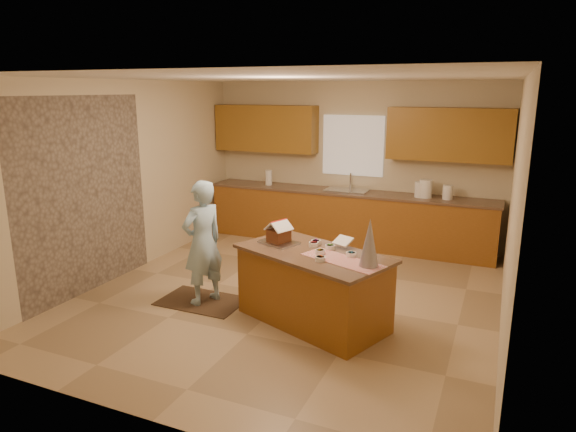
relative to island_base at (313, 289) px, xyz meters
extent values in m
plane|color=tan|center=(-0.54, 0.57, -0.40)|extent=(5.50, 5.50, 0.00)
plane|color=silver|center=(-0.54, 0.57, 2.30)|extent=(5.50, 5.50, 0.00)
plane|color=beige|center=(-0.54, 3.32, 0.95)|extent=(5.50, 5.50, 0.00)
plane|color=beige|center=(-0.54, -2.18, 0.95)|extent=(5.50, 5.50, 0.00)
plane|color=beige|center=(-3.04, 0.57, 0.95)|extent=(5.50, 5.50, 0.00)
plane|color=beige|center=(1.96, 0.57, 0.95)|extent=(5.50, 5.50, 0.00)
plane|color=gray|center=(-3.02, -0.23, 0.85)|extent=(0.00, 2.50, 2.50)
cube|color=white|center=(-0.54, 3.29, 1.25)|extent=(1.05, 0.03, 1.00)
cube|color=brown|center=(-0.54, 3.02, 0.04)|extent=(4.80, 0.60, 0.88)
cube|color=brown|center=(-0.54, 3.02, 0.50)|extent=(4.85, 0.63, 0.04)
cube|color=#8E591E|center=(-2.09, 3.14, 1.50)|extent=(1.85, 0.35, 0.80)
cube|color=#8E591E|center=(1.01, 3.14, 1.50)|extent=(1.85, 0.35, 0.80)
cube|color=silver|center=(-0.54, 3.02, 0.49)|extent=(0.70, 0.45, 0.12)
cylinder|color=silver|center=(-0.54, 3.20, 0.66)|extent=(0.03, 0.03, 0.28)
cube|color=brown|center=(0.00, 0.00, 0.00)|extent=(1.82, 1.35, 0.80)
cube|color=brown|center=(0.00, 0.00, 0.42)|extent=(1.91, 1.45, 0.04)
cube|color=#AD130C|center=(0.38, -0.15, 0.44)|extent=(0.96, 0.63, 0.01)
cube|color=silver|center=(-0.48, 0.14, 0.45)|extent=(0.50, 0.44, 0.02)
cube|color=white|center=(0.25, 0.27, 0.52)|extent=(0.24, 0.22, 0.09)
cone|color=silver|center=(0.68, -0.21, 0.68)|extent=(0.26, 0.26, 0.50)
cube|color=black|center=(-1.47, -0.02, -0.39)|extent=(1.03, 0.67, 0.01)
imported|color=#A0C9E3|center=(-1.42, -0.02, 0.37)|extent=(0.54, 0.65, 1.52)
cylinder|color=white|center=(0.65, 3.02, 0.64)|extent=(0.18, 0.18, 0.24)
cylinder|color=white|center=(0.74, 3.02, 0.66)|extent=(0.20, 0.20, 0.28)
cylinder|color=white|center=(1.07, 3.02, 0.63)|extent=(0.15, 0.15, 0.22)
cylinder|color=white|center=(-1.98, 3.02, 0.65)|extent=(0.12, 0.12, 0.26)
cube|color=brown|center=(-0.48, 0.14, 0.53)|extent=(0.26, 0.28, 0.14)
cube|color=white|center=(-0.53, 0.16, 0.65)|extent=(0.22, 0.28, 0.11)
cube|color=white|center=(-0.43, 0.12, 0.65)|extent=(0.22, 0.28, 0.11)
cylinder|color=red|center=(-0.48, 0.14, 0.70)|extent=(0.11, 0.24, 0.02)
cylinder|color=#D45A25|center=(0.17, -0.26, 0.46)|extent=(0.11, 0.11, 0.05)
cylinder|color=#3387C2|center=(0.43, 0.00, 0.46)|extent=(0.11, 0.11, 0.05)
cylinder|color=green|center=(0.14, 0.16, 0.46)|extent=(0.11, 0.11, 0.05)
cylinder|color=yellow|center=(0.09, -0.04, 0.46)|extent=(0.11, 0.11, 0.05)
cylinder|color=red|center=(-0.07, 0.19, 0.46)|extent=(0.11, 0.11, 0.05)
cylinder|color=#7E2F8D|center=(-0.07, 0.27, 0.46)|extent=(0.11, 0.11, 0.05)
camera|label=1|loc=(1.85, -4.98, 2.17)|focal=31.64mm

